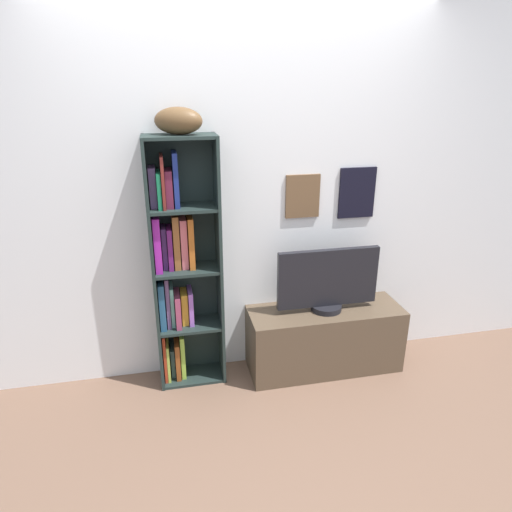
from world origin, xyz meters
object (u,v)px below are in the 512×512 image
football (178,121)px  television (328,281)px  tv_stand (324,339)px  bookshelf (179,269)px

football → television: size_ratio=0.41×
tv_stand → television: size_ratio=1.54×
bookshelf → television: bearing=-5.6°
bookshelf → tv_stand: (1.02, -0.10, -0.61)m
bookshelf → football: bearing=-29.6°
football → tv_stand: bearing=-4.3°
bookshelf → football: 0.95m
bookshelf → football: football is taller
television → tv_stand: bearing=-90.0°
bookshelf → television: 1.03m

